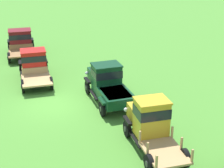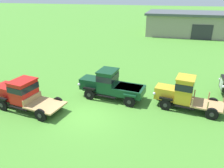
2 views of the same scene
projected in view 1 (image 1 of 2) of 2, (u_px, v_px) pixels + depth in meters
name	position (u px, v px, depth m)	size (l,w,h in m)	color
ground_plane	(57.00, 104.00, 19.35)	(240.00, 240.00, 0.00)	#47842D
vintage_truck_foreground_near	(21.00, 41.00, 27.89)	(5.30, 2.73, 2.07)	black
vintage_truck_second_in_line	(34.00, 63.00, 22.76)	(5.32, 2.48, 2.05)	black
vintage_truck_midrow_center	(108.00, 83.00, 19.46)	(4.95, 2.30, 2.14)	black
vintage_truck_far_side	(150.00, 121.00, 15.16)	(4.67, 2.28, 2.24)	black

